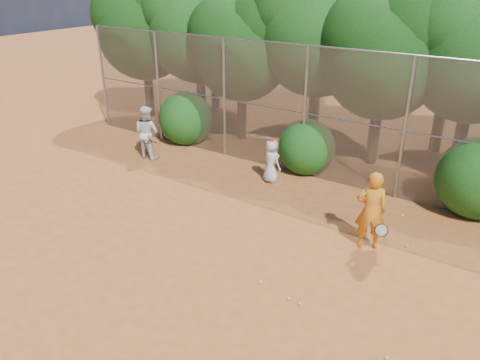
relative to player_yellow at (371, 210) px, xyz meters
The scene contains 22 objects.
ground 3.91m from the player_yellow, 126.55° to the right, with size 80.00×80.00×0.00m, color #9F5323.
fence_back 3.95m from the player_yellow, 128.77° to the left, with size 20.05×0.09×4.03m.
tree_0 13.06m from the player_yellow, 156.88° to the left, with size 4.38×3.81×6.00m.
tree_1 11.18m from the player_yellow, 149.13° to the left, with size 4.64×4.03×6.35m.
tree_2 8.65m from the player_yellow, 144.45° to the left, with size 3.99×3.47×5.47m.
tree_3 7.94m from the player_yellow, 125.87° to the left, with size 4.89×4.26×6.70m.
tree_4 6.14m from the player_yellow, 108.15° to the left, with size 4.19×3.64×5.73m.
tree_9 13.27m from the player_yellow, 142.58° to the left, with size 4.83×4.20×6.62m.
tree_10 10.22m from the player_yellow, 122.97° to the left, with size 5.15×4.48×7.06m.
tree_11 8.25m from the player_yellow, 91.48° to the left, with size 4.64×4.03×6.35m.
bush_0 8.88m from the player_yellow, 158.47° to the left, with size 2.00×2.00×2.00m, color #124511.
bush_1 4.61m from the player_yellow, 135.00° to the left, with size 1.80×1.80×1.80m, color #124511.
bush_2 3.70m from the player_yellow, 61.83° to the left, with size 2.20×2.20×2.20m, color #124511.
player_yellow is the anchor object (origin of this frame).
player_teen 4.23m from the player_yellow, 153.05° to the left, with size 0.77×0.62×1.39m.
player_white 8.41m from the player_yellow, behind, with size 0.93×0.81×1.82m.
ball_0 2.95m from the player_yellow, 96.82° to the right, with size 0.07×0.07×0.07m, color #BEE129.
ball_1 1.33m from the player_yellow, 31.32° to the left, with size 0.07×0.07×0.07m, color #BEE129.
ball_2 3.10m from the player_yellow, 116.54° to the right, with size 0.07×0.07×0.07m, color #BEE129.
ball_3 3.68m from the player_yellow, 64.55° to the right, with size 0.07×0.07×0.07m, color #BEE129.
ball_4 2.98m from the player_yellow, 101.87° to the right, with size 0.07×0.07×0.07m, color #BEE129.
ball_5 2.15m from the player_yellow, 82.04° to the left, with size 0.07×0.07×0.07m, color #BEE129.
Camera 1 is at (5.05, -6.46, 6.03)m, focal length 35.00 mm.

